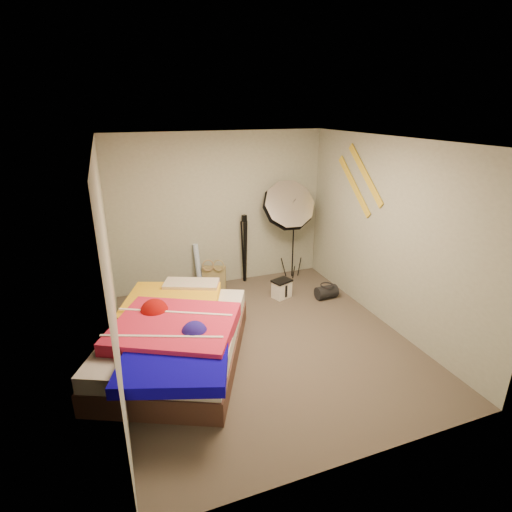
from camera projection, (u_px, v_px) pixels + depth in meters
name	position (u px, v px, depth m)	size (l,w,h in m)	color
floor	(265.00, 341.00, 5.16)	(4.00, 4.00, 0.00)	brown
ceiling	(267.00, 141.00, 4.28)	(4.00, 4.00, 0.00)	silver
wall_back	(220.00, 211.00, 6.47)	(3.50, 3.50, 0.00)	#9CA290
wall_front	(365.00, 335.00, 2.96)	(3.50, 3.50, 0.00)	#9CA290
wall_left	(110.00, 270.00, 4.14)	(4.00, 4.00, 0.00)	#9CA290
wall_right	(388.00, 234.00, 5.29)	(4.00, 4.00, 0.00)	#9CA290
tote_bag	(214.00, 277.00, 6.59)	(0.38, 0.11, 0.38)	#9C8D5A
wrapping_roll	(198.00, 267.00, 6.55)	(0.09, 0.09, 0.75)	#6593D9
camera_case	(282.00, 289.00, 6.29)	(0.27, 0.20, 0.27)	white
duffel_bag	(326.00, 292.00, 6.28)	(0.21, 0.21, 0.34)	black
wall_stripe_upper	(365.00, 175.00, 5.56)	(0.02, 1.10, 0.10)	gold
wall_stripe_lower	(354.00, 186.00, 5.85)	(0.02, 1.10, 0.10)	gold
bed	(176.00, 337.00, 4.67)	(2.20, 2.61, 0.61)	#4E2F27
photo_umbrella	(288.00, 206.00, 6.54)	(1.10, 0.86, 1.82)	black
camera_tripod	(245.00, 244.00, 6.69)	(0.08, 0.08, 1.18)	black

